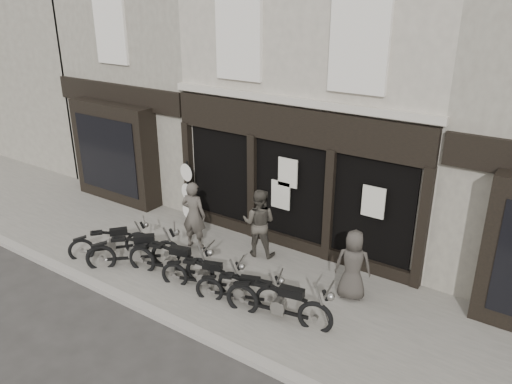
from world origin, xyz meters
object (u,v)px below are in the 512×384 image
Objects in this scene: motorcycle_1 at (135,253)px; man_right at (353,265)px; motorcycle_3 at (204,278)px; motorcycle_5 at (279,306)px; motorcycle_2 at (172,263)px; man_centre at (259,223)px; motorcycle_4 at (240,292)px; advert_sign_post at (188,197)px; motorcycle_0 at (111,244)px; man_left at (194,215)px.

man_right reaches higher than motorcycle_1.
motorcycle_3 is 0.84× the size of motorcycle_5.
man_right is (3.94, 1.59, 0.49)m from motorcycle_2.
motorcycle_1 is 1.04× the size of man_centre.
man_centre is (1.14, 2.05, 0.58)m from motorcycle_2.
advert_sign_post is at bearing 126.84° from motorcycle_4.
advert_sign_post reaches higher than motorcycle_1.
motorcycle_0 reaches higher than motorcycle_3.
motorcycle_3 is 1.04m from motorcycle_4.
man_right is at bearing 50.39° from motorcycle_5.
motorcycle_3 is 2.06m from motorcycle_5.
motorcycle_0 is at bearing 169.51° from motorcycle_2.
motorcycle_2 reaches higher than motorcycle_3.
advert_sign_post is at bearing 26.31° from motorcycle_0.
motorcycle_1 is 2.10m from motorcycle_3.
motorcycle_2 is at bearing -35.37° from motorcycle_1.
motorcycle_4 is 1.07× the size of man_centre.
man_right is (1.90, 1.58, 0.55)m from motorcycle_4.
man_right is (2.94, 1.58, 0.54)m from motorcycle_3.
motorcycle_1 reaches higher than motorcycle_3.
motorcycle_0 is 5.10m from motorcycle_5.
man_right reaches higher than motorcycle_3.
motorcycle_5 is 1.90m from man_right.
motorcycle_4 is at bearing 138.61° from man_left.
man_left is at bearing -17.47° from man_right.
motorcycle_2 is at bearing -47.56° from motorcycle_0.
motorcycle_1 is 1.15× the size of man_right.
man_right is at bearing 3.06° from advert_sign_post.
motorcycle_5 reaches higher than motorcycle_1.
motorcycle_0 reaches higher than motorcycle_4.
man_left is 4.46m from man_right.
motorcycle_4 is at bearing -40.30° from motorcycle_1.
man_centre is at bearing 67.51° from motorcycle_3.
motorcycle_0 is 0.94m from motorcycle_1.
man_centre reaches higher than motorcycle_3.
motorcycle_0 is 0.90× the size of motorcycle_4.
motorcycle_5 is at bearing 114.64° from man_centre.
motorcycle_1 is 0.89× the size of advert_sign_post.
man_right reaches higher than motorcycle_2.
man_centre is (0.14, 2.05, 0.63)m from motorcycle_3.
motorcycle_4 is (4.08, 0.13, -0.01)m from motorcycle_0.
motorcycle_2 is (1.10, 0.15, -0.00)m from motorcycle_1.
advert_sign_post is (-3.53, 2.29, 0.64)m from motorcycle_4.
motorcycle_0 is at bearing 16.23° from man_centre.
motorcycle_3 is at bearing 8.81° from man_right.
motorcycle_4 is 1.05× the size of man_left.
motorcycle_5 reaches higher than motorcycle_3.
advert_sign_post is at bearing -23.56° from man_centre.
motorcycle_4 is at bearing -18.44° from motorcycle_3.
motorcycle_2 is 1.24× the size of man_left.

